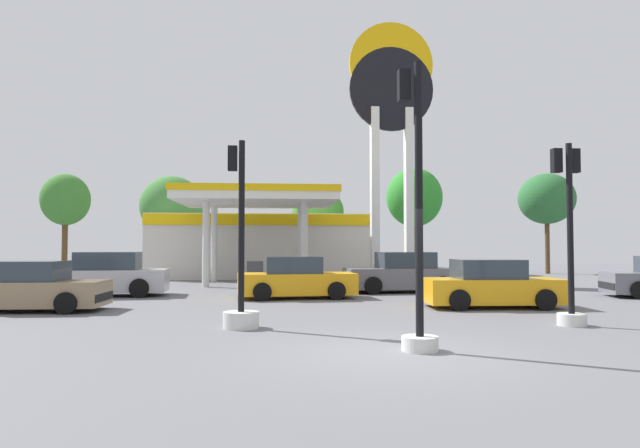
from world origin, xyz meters
The scene contains 16 objects.
ground_plane centered at (0.00, 0.00, 0.00)m, with size 90.00×90.00×0.00m, color slate.
gas_station centered at (-2.86, 22.89, 2.10)m, with size 12.39×11.69×4.53m.
station_pole_sign centered at (3.89, 18.09, 8.49)m, with size 4.28×0.56×13.21m.
car_0 centered at (-8.24, 11.67, 0.73)m, with size 4.66×2.35×1.62m.
car_1 centered at (3.08, 12.51, 0.72)m, with size 4.57×2.26×1.60m.
car_3 centered at (-8.87, 6.96, 0.64)m, with size 4.00×1.88×1.42m.
car_4 centered at (-1.26, 10.22, 0.66)m, with size 4.24×2.16×1.47m.
car_5 centered at (4.46, 6.76, 0.65)m, with size 4.10×1.98×1.44m.
traffic_signal_0 centered at (4.82, 2.97, 1.72)m, with size 0.65×0.68×4.25m.
traffic_signal_1 centered at (-2.81, 3.19, 1.00)m, with size 0.81×0.81×4.24m.
traffic_signal_2 centered at (0.47, 0.20, 1.83)m, with size 0.65×0.68×5.14m.
tree_0 centered at (-15.57, 28.05, 4.82)m, with size 3.10×3.10×6.55m.
tree_1 centered at (-8.56, 26.97, 4.41)m, with size 4.04×4.04×6.33m.
tree_2 centered at (0.93, 27.62, 4.14)m, with size 3.45×3.45×5.66m.
tree_3 centered at (7.53, 27.75, 5.12)m, with size 3.80×3.80×7.15m.
tree_4 centered at (16.17, 26.29, 4.97)m, with size 3.69×3.69×6.69m.
Camera 1 is at (-2.08, -9.54, 1.85)m, focal length 31.39 mm.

